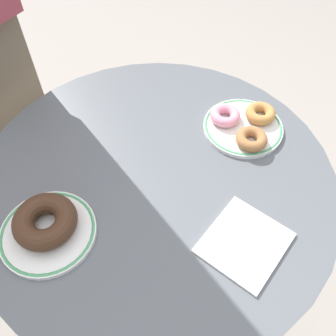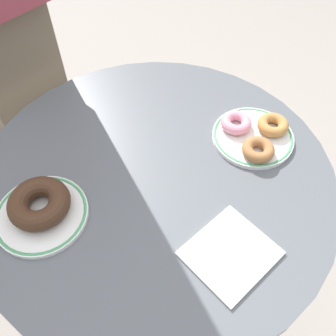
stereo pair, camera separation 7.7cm
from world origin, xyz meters
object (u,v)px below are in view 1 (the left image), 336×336
object	(u,v)px
cafe_table	(158,227)
paper_napkin	(244,243)
plate_right	(244,128)
donut_chocolate	(45,222)
donut_pink_frosted	(225,115)
donut_cinnamon	(252,139)
donut_old_fashioned	(262,115)
plate_left	(48,232)

from	to	relation	value
cafe_table	paper_napkin	size ratio (longest dim) A/B	5.15
plate_right	donut_chocolate	world-z (taller)	donut_chocolate
donut_pink_frosted	donut_cinnamon	distance (m)	0.09
plate_right	paper_napkin	distance (m)	0.29
donut_old_fashioned	donut_cinnamon	xyz separation A→B (m)	(-0.07, -0.04, 0.00)
donut_chocolate	paper_napkin	size ratio (longest dim) A/B	0.80
plate_right	donut_old_fashioned	bearing A→B (deg)	-1.16
plate_right	paper_napkin	world-z (taller)	plate_right
donut_chocolate	donut_cinnamon	world-z (taller)	donut_chocolate
plate_left	plate_right	bearing A→B (deg)	0.54
cafe_table	donut_cinnamon	xyz separation A→B (m)	(0.22, -0.05, 0.26)
plate_left	donut_cinnamon	xyz separation A→B (m)	(0.47, -0.04, 0.02)
cafe_table	donut_pink_frosted	size ratio (longest dim) A/B	10.86
plate_right	cafe_table	bearing A→B (deg)	179.07
cafe_table	plate_left	bearing A→B (deg)	-178.00
cafe_table	donut_chocolate	bearing A→B (deg)	-179.65
donut_old_fashioned	donut_pink_frosted	distance (m)	0.09
donut_cinnamon	paper_napkin	world-z (taller)	donut_cinnamon
donut_old_fashioned	donut_cinnamon	size ratio (longest dim) A/B	1.00
donut_cinnamon	plate_right	bearing A→B (deg)	65.27
donut_old_fashioned	paper_napkin	bearing A→B (deg)	-137.12
donut_pink_frosted	paper_napkin	xyz separation A→B (m)	(-0.17, -0.27, -0.02)
donut_old_fashioned	donut_pink_frosted	xyz separation A→B (m)	(-0.07, 0.05, 0.00)
plate_left	donut_old_fashioned	bearing A→B (deg)	0.38
donut_chocolate	donut_old_fashioned	world-z (taller)	donut_chocolate
donut_old_fashioned	donut_pink_frosted	world-z (taller)	same
donut_chocolate	donut_cinnamon	bearing A→B (deg)	-5.93
cafe_table	plate_left	distance (m)	0.34
cafe_table	donut_old_fashioned	xyz separation A→B (m)	(0.29, -0.00, 0.26)
donut_chocolate	plate_right	bearing A→B (deg)	-0.29
donut_pink_frosted	donut_cinnamon	size ratio (longest dim) A/B	1.00
donut_pink_frosted	donut_cinnamon	bearing A→B (deg)	-88.39
plate_right	paper_napkin	xyz separation A→B (m)	(-0.19, -0.22, -0.00)
cafe_table	plate_left	world-z (taller)	plate_left
cafe_table	plate_right	size ratio (longest dim) A/B	4.16
plate_left	donut_old_fashioned	distance (m)	0.54
donut_chocolate	donut_pink_frosted	distance (m)	0.46
donut_cinnamon	paper_napkin	bearing A→B (deg)	-133.44
plate_left	plate_right	xyz separation A→B (m)	(0.49, 0.00, 0.00)
paper_napkin	plate_left	bearing A→B (deg)	143.63
plate_right	donut_chocolate	distance (m)	0.48
donut_old_fashioned	plate_left	bearing A→B (deg)	-179.62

